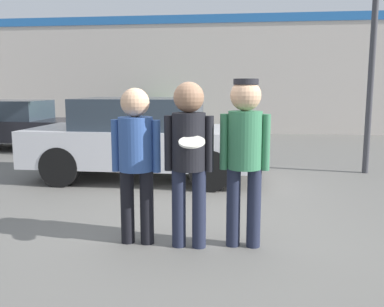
{
  "coord_description": "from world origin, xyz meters",
  "views": [
    {
      "loc": [
        0.6,
        -4.81,
        1.72
      ],
      "look_at": [
        -0.02,
        -0.15,
        0.99
      ],
      "focal_mm": 40.0,
      "sensor_mm": 36.0,
      "label": 1
    }
  ],
  "objects_px": {
    "person_left": "(136,152)",
    "person_middle_with_frisbee": "(189,149)",
    "parked_car_near": "(144,138)",
    "parked_car_far": "(7,124)",
    "shrub": "(151,116)",
    "person_right": "(245,146)"
  },
  "relations": [
    {
      "from": "person_left",
      "to": "parked_car_far",
      "type": "xyz_separation_m",
      "value": [
        -5.48,
        6.71,
        -0.34
      ]
    },
    {
      "from": "person_left",
      "to": "parked_car_near",
      "type": "distance_m",
      "value": 3.45
    },
    {
      "from": "person_left",
      "to": "person_middle_with_frisbee",
      "type": "height_order",
      "value": "person_middle_with_frisbee"
    },
    {
      "from": "person_left",
      "to": "person_middle_with_frisbee",
      "type": "relative_size",
      "value": 0.96
    },
    {
      "from": "person_middle_with_frisbee",
      "to": "parked_car_far",
      "type": "relative_size",
      "value": 0.41
    },
    {
      "from": "person_middle_with_frisbee",
      "to": "parked_car_near",
      "type": "xyz_separation_m",
      "value": [
        -1.32,
        3.4,
        -0.3
      ]
    },
    {
      "from": "person_middle_with_frisbee",
      "to": "parked_car_far",
      "type": "distance_m",
      "value": 9.08
    },
    {
      "from": "person_left",
      "to": "person_right",
      "type": "bearing_deg",
      "value": 2.72
    },
    {
      "from": "person_right",
      "to": "parked_car_far",
      "type": "height_order",
      "value": "person_right"
    },
    {
      "from": "person_left",
      "to": "person_right",
      "type": "relative_size",
      "value": 0.95
    },
    {
      "from": "shrub",
      "to": "parked_car_far",
      "type": "bearing_deg",
      "value": -128.56
    },
    {
      "from": "person_right",
      "to": "parked_car_far",
      "type": "distance_m",
      "value": 9.42
    },
    {
      "from": "person_left",
      "to": "person_middle_with_frisbee",
      "type": "bearing_deg",
      "value": -4.1
    },
    {
      "from": "person_middle_with_frisbee",
      "to": "parked_car_far",
      "type": "bearing_deg",
      "value": 131.94
    },
    {
      "from": "person_middle_with_frisbee",
      "to": "person_right",
      "type": "bearing_deg",
      "value": 9.47
    },
    {
      "from": "parked_car_far",
      "to": "person_middle_with_frisbee",
      "type": "bearing_deg",
      "value": -48.06
    },
    {
      "from": "person_left",
      "to": "shrub",
      "type": "xyz_separation_m",
      "value": [
        -2.28,
        10.73,
        -0.37
      ]
    },
    {
      "from": "parked_car_near",
      "to": "parked_car_far",
      "type": "xyz_separation_m",
      "value": [
        -4.74,
        3.35,
        -0.08
      ]
    },
    {
      "from": "person_left",
      "to": "parked_car_far",
      "type": "bearing_deg",
      "value": 129.26
    },
    {
      "from": "parked_car_far",
      "to": "shrub",
      "type": "bearing_deg",
      "value": 51.44
    },
    {
      "from": "person_right",
      "to": "shrub",
      "type": "bearing_deg",
      "value": 107.88
    },
    {
      "from": "shrub",
      "to": "person_left",
      "type": "bearing_deg",
      "value": -78.01
    }
  ]
}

